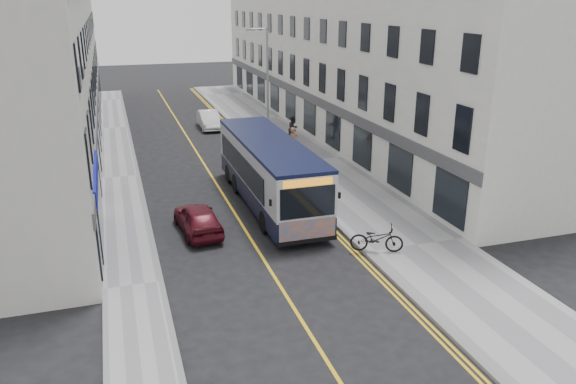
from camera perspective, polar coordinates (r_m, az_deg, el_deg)
ground at (r=22.42m, az=-2.79°, el=-6.40°), size 140.00×140.00×0.00m
pavement_east at (r=34.90m, az=2.06°, el=3.18°), size 4.50×64.00×0.12m
pavement_west at (r=33.01m, az=-16.68°, el=1.43°), size 2.00×64.00×0.12m
kerb_east at (r=34.23m, az=-1.50°, el=2.88°), size 0.18×64.00×0.13m
kerb_west at (r=33.03m, az=-14.96°, el=1.61°), size 0.18×64.00×0.13m
road_centre_line at (r=33.41m, az=-8.11°, el=2.17°), size 0.12×64.00×0.01m
road_dbl_yellow_inner at (r=34.13m, az=-2.23°, el=2.71°), size 0.10×64.00×0.01m
road_dbl_yellow_outer at (r=34.18m, az=-1.90°, el=2.74°), size 0.10×64.00×0.01m
terrace_east at (r=43.95m, az=4.78°, el=14.98°), size 6.00×46.00×13.00m
terrace_west at (r=40.89m, az=-23.70°, el=13.18°), size 6.00×46.00×13.00m
streetlamp at (r=35.23m, az=-2.21°, el=10.53°), size 1.32×0.18×8.00m
city_bus at (r=27.12m, az=-1.93°, el=2.25°), size 2.61×11.18×3.25m
bicycle at (r=22.47m, az=9.00°, el=-4.69°), size 2.21×1.49×1.10m
pedestrian_near at (r=35.79m, az=0.56°, el=5.18°), size 0.75×0.61×1.79m
pedestrian_far at (r=39.30m, az=0.53°, el=6.44°), size 1.09×1.03×1.77m
car_white at (r=44.31m, az=-8.03°, el=7.28°), size 1.47×4.12×1.35m
car_maroon at (r=24.52m, az=-9.16°, el=-2.65°), size 1.87×3.96×1.31m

